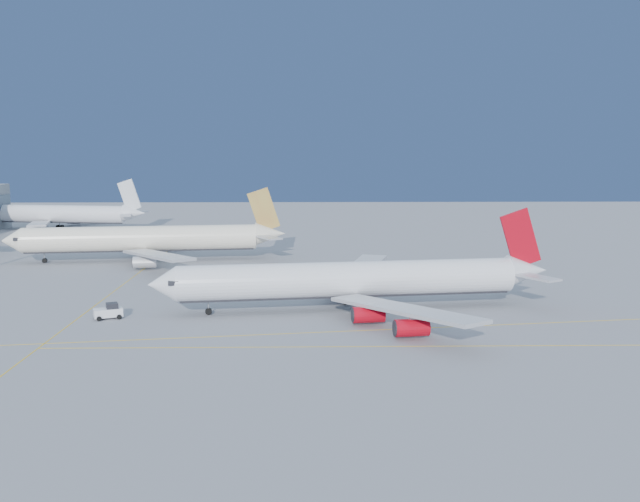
{
  "coord_description": "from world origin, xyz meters",
  "views": [
    {
      "loc": [
        -2.89,
        -110.04,
        27.5
      ],
      "look_at": [
        -0.17,
        30.48,
        7.0
      ],
      "focal_mm": 40.0,
      "sensor_mm": 36.0,
      "label": 1
    }
  ],
  "objects": [
    {
      "name": "pushback_tug",
      "position": [
        -34.91,
        3.23,
        1.16
      ],
      "size": [
        4.97,
        3.99,
        2.51
      ],
      "rotation": [
        0.0,
        0.0,
        0.38
      ],
      "color": "white",
      "rests_on": "ground"
    },
    {
      "name": "taxiway_lines",
      "position": [
        -14.71,
        6.34,
        0.01
      ],
      "size": [
        118.86,
        140.0,
        0.02
      ],
      "color": "#E4B10C",
      "rests_on": "ground"
    },
    {
      "name": "ground",
      "position": [
        0.0,
        0.0,
        0.0
      ],
      "size": [
        500.0,
        500.0,
        0.0
      ],
      "primitive_type": "plane",
      "color": "slate",
      "rests_on": "ground"
    },
    {
      "name": "airliner_virgin",
      "position": [
        5.67,
        8.96,
        5.16
      ],
      "size": [
        69.26,
        61.73,
        17.1
      ],
      "rotation": [
        0.0,
        0.0,
        0.13
      ],
      "color": "white",
      "rests_on": "ground"
    },
    {
      "name": "airliner_third",
      "position": [
        -87.72,
        130.4,
        5.23
      ],
      "size": [
        64.34,
        58.75,
        17.29
      ],
      "rotation": [
        0.0,
        0.0,
        -0.15
      ],
      "color": "white",
      "rests_on": "ground"
    },
    {
      "name": "airliner_etihad",
      "position": [
        -41.65,
        62.87,
        5.4
      ],
      "size": [
        68.01,
        62.4,
        17.75
      ],
      "rotation": [
        0.0,
        0.0,
        0.12
      ],
      "color": "#F2E7CE",
      "rests_on": "ground"
    }
  ]
}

